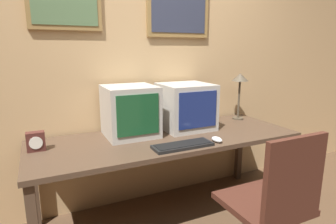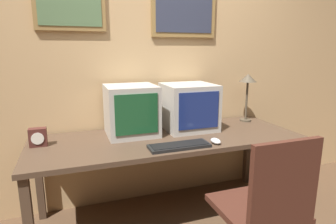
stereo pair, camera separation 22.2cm
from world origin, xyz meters
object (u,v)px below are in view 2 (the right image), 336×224
monitor_left (131,110)px  monitor_right (189,107)px  keyboard_main (179,146)px  office_chair (262,221)px  desk_clock (38,137)px  desk_lamp (248,83)px  mouse_near_keyboard (216,141)px

monitor_left → monitor_right: bearing=-0.1°
monitor_right → keyboard_main: bearing=-120.9°
monitor_right → office_chair: monitor_right is taller
desk_clock → desk_lamp: bearing=4.0°
keyboard_main → monitor_right: bearing=59.1°
keyboard_main → monitor_left: bearing=120.2°
keyboard_main → office_chair: 0.72m
monitor_left → mouse_near_keyboard: 0.72m
monitor_right → desk_clock: 1.22m
monitor_right → desk_lamp: bearing=5.8°
desk_lamp → office_chair: 1.39m
monitor_left → keyboard_main: (0.25, -0.43, -0.19)m
monitor_right → keyboard_main: monitor_right is taller
monitor_right → office_chair: (0.06, -0.99, -0.51)m
keyboard_main → desk_lamp: size_ratio=0.97×
monitor_right → desk_lamp: (0.64, 0.07, 0.17)m
keyboard_main → desk_clock: (-0.95, 0.36, 0.05)m
office_chair → mouse_near_keyboard: bearing=92.5°
desk_clock → desk_lamp: size_ratio=0.29×
mouse_near_keyboard → monitor_left: bearing=140.7°
mouse_near_keyboard → desk_clock: (-1.24, 0.38, 0.05)m
desk_lamp → office_chair: bearing=-119.0°
office_chair → monitor_left: bearing=119.6°
mouse_near_keyboard → office_chair: size_ratio=0.11×
office_chair → monitor_right: bearing=93.2°
mouse_near_keyboard → monitor_right: bearing=94.0°
monitor_left → mouse_near_keyboard: (0.54, -0.44, -0.18)m
office_chair → desk_lamp: bearing=61.0°
monitor_right → monitor_left: bearing=179.9°
mouse_near_keyboard → desk_clock: bearing=163.2°
monitor_left → desk_lamp: desk_lamp is taller
keyboard_main → office_chair: bearing=-60.8°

